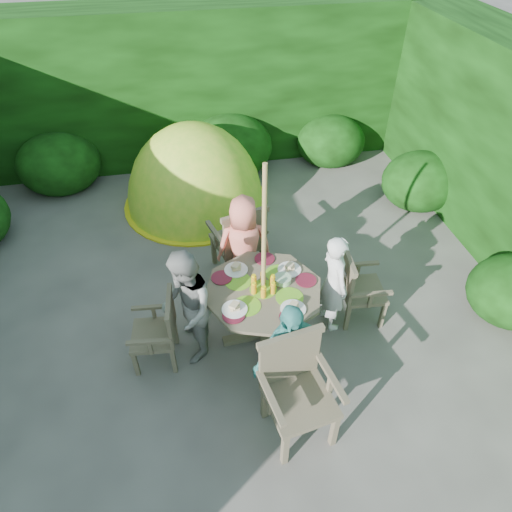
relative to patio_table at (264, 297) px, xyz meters
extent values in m
plane|color=#4D4945|center=(-0.41, 0.43, -0.62)|extent=(60.00, 60.00, 0.00)
cube|color=black|center=(-0.41, 4.43, 0.63)|extent=(9.00, 1.00, 2.50)
cylinder|color=#4A4130|center=(0.00, 0.00, -0.27)|extent=(0.12, 0.12, 0.69)
cube|color=#4A4130|center=(0.00, 0.00, -0.59)|extent=(0.92, 0.18, 0.06)
cube|color=#4A4130|center=(0.00, 0.00, -0.59)|extent=(0.18, 0.92, 0.06)
cylinder|color=#4A4130|center=(0.00, 0.00, 0.09)|extent=(1.36, 1.36, 0.04)
cylinder|color=#68B71F|center=(-0.21, -0.20, 0.12)|extent=(0.29, 0.29, 0.00)
cylinder|color=#68B71F|center=(0.23, -0.17, 0.12)|extent=(0.29, 0.29, 0.00)
cylinder|color=#68B71F|center=(-0.24, 0.16, 0.12)|extent=(0.29, 0.29, 0.00)
cylinder|color=#68B71F|center=(0.20, 0.20, 0.12)|extent=(0.29, 0.29, 0.00)
cylinder|color=#68B71F|center=(0.00, 0.00, 0.12)|extent=(0.29, 0.29, 0.00)
cylinder|color=white|center=(0.33, 0.23, 0.13)|extent=(0.26, 0.26, 0.01)
cylinder|color=white|center=(-0.24, 0.33, 0.13)|extent=(0.26, 0.26, 0.01)
cylinder|color=white|center=(-0.34, -0.23, 0.13)|extent=(0.26, 0.26, 0.01)
cylinder|color=white|center=(0.23, -0.34, 0.13)|extent=(0.26, 0.26, 0.01)
cylinder|color=#AE0B29|center=(0.46, 0.04, 0.12)|extent=(0.22, 0.22, 0.01)
cylinder|color=#AE0B29|center=(0.10, 0.46, 0.12)|extent=(0.22, 0.22, 0.01)
cylinder|color=#AE0B29|center=(-0.41, 0.24, 0.12)|extent=(0.22, 0.22, 0.01)
cylinder|color=#AE0B29|center=(-0.36, -0.31, 0.12)|extent=(0.22, 0.22, 0.01)
cylinder|color=#AE0B29|center=(0.18, -0.43, 0.12)|extent=(0.22, 0.22, 0.01)
cylinder|color=green|center=(0.22, 0.07, 0.15)|extent=(0.18, 0.18, 0.06)
cylinder|color=olive|center=(0.00, 0.00, 0.48)|extent=(0.05, 0.05, 2.20)
cube|color=#4A4130|center=(1.17, 0.09, -0.22)|extent=(0.50, 0.52, 0.05)
cube|color=#4A4130|center=(1.36, -0.13, -0.42)|extent=(0.05, 0.05, 0.39)
cube|color=#4A4130|center=(1.39, 0.28, -0.42)|extent=(0.05, 0.05, 0.39)
cube|color=#4A4130|center=(0.95, -0.09, -0.42)|extent=(0.05, 0.05, 0.39)
cube|color=#4A4130|center=(0.98, 0.32, -0.42)|extent=(0.05, 0.05, 0.39)
cube|color=#4A4130|center=(0.95, 0.11, 0.03)|extent=(0.08, 0.49, 0.47)
cube|color=#4A4130|center=(1.15, -0.15, -0.03)|extent=(0.47, 0.08, 0.04)
cube|color=#4A4130|center=(1.19, 0.34, -0.03)|extent=(0.47, 0.08, 0.04)
cube|color=#4A4130|center=(-1.18, -0.10, -0.24)|extent=(0.48, 0.50, 0.04)
cube|color=#4A4130|center=(-1.35, 0.11, -0.43)|extent=(0.05, 0.05, 0.37)
cube|color=#4A4130|center=(-1.39, -0.27, -0.43)|extent=(0.05, 0.05, 0.37)
cube|color=#4A4130|center=(-0.97, 0.08, -0.43)|extent=(0.05, 0.05, 0.37)
cube|color=#4A4130|center=(-1.01, -0.31, -0.43)|extent=(0.05, 0.05, 0.37)
cube|color=#4A4130|center=(-0.97, -0.12, 0.00)|extent=(0.08, 0.46, 0.44)
cube|color=#4A4130|center=(-1.16, 0.13, -0.06)|extent=(0.44, 0.09, 0.04)
cube|color=#4A4130|center=(-1.20, -0.33, -0.06)|extent=(0.44, 0.09, 0.04)
cube|color=#4A4130|center=(-0.10, 1.17, -0.16)|extent=(0.68, 0.67, 0.05)
cube|color=#4A4130|center=(0.06, 1.47, -0.39)|extent=(0.07, 0.07, 0.45)
cube|color=#4A4130|center=(-0.39, 1.34, -0.39)|extent=(0.07, 0.07, 0.45)
cube|color=#4A4130|center=(0.19, 1.01, -0.39)|extent=(0.07, 0.07, 0.45)
cube|color=#4A4130|center=(-0.26, 0.88, -0.39)|extent=(0.07, 0.07, 0.45)
cube|color=#4A4130|center=(-0.03, 0.93, 0.13)|extent=(0.55, 0.19, 0.54)
cube|color=#4A4130|center=(0.17, 1.25, 0.06)|extent=(0.20, 0.53, 0.04)
cube|color=#4A4130|center=(-0.37, 1.10, 0.06)|extent=(0.20, 0.53, 0.04)
cube|color=#4A4130|center=(0.09, -1.18, -0.15)|extent=(0.66, 0.64, 0.05)
cube|color=#4A4130|center=(-0.10, -1.46, -0.39)|extent=(0.06, 0.06, 0.46)
cube|color=#4A4130|center=(0.37, -1.37, -0.39)|extent=(0.06, 0.06, 0.46)
cube|color=#4A4130|center=(-0.19, -0.98, -0.39)|extent=(0.06, 0.06, 0.46)
cube|color=#4A4130|center=(0.29, -0.90, -0.39)|extent=(0.06, 0.06, 0.46)
cube|color=#4A4130|center=(0.05, -0.92, 0.15)|extent=(0.57, 0.14, 0.55)
cube|color=#4A4130|center=(-0.19, -1.23, 0.07)|extent=(0.15, 0.55, 0.04)
cube|color=#4A4130|center=(0.37, -1.13, 0.07)|extent=(0.15, 0.55, 0.04)
imported|color=silver|center=(0.79, 0.06, 0.00)|extent=(0.36, 0.49, 1.24)
imported|color=gray|center=(-0.80, -0.07, 0.06)|extent=(0.52, 0.66, 1.36)
imported|color=#EA7460|center=(-0.07, 0.80, 0.05)|extent=(0.67, 0.46, 1.33)
imported|color=teal|center=(0.06, -0.80, 0.02)|extent=(0.81, 0.58, 1.28)
ellipsoid|color=#8DD328|center=(-0.50, 2.83, -0.62)|extent=(2.12, 2.12, 2.56)
ellipsoid|color=black|center=(-0.49, 2.11, -0.62)|extent=(0.72, 0.39, 0.88)
cylinder|color=yellow|center=(-0.50, 2.83, -0.60)|extent=(2.24, 2.24, 0.03)
camera|label=1|loc=(-0.71, -3.28, 3.45)|focal=32.00mm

